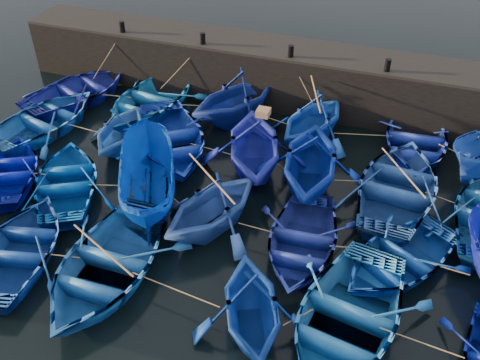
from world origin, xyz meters
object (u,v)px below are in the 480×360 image
(boat_8, at_px, (170,139))
(boat_13, at_px, (11,170))
(boat_0, at_px, (79,91))
(wooden_crate, at_px, (263,112))

(boat_8, xyz_separation_m, boat_13, (-4.73, -3.71, -0.14))
(boat_8, bearing_deg, boat_13, -177.29)
(boat_13, bearing_deg, boat_0, -108.93)
(boat_0, bearing_deg, wooden_crate, -171.29)
(boat_8, height_order, wooden_crate, wooden_crate)
(boat_0, relative_size, boat_13, 1.26)
(boat_0, height_order, boat_8, boat_8)
(boat_13, height_order, wooden_crate, wooden_crate)
(boat_8, distance_m, boat_13, 6.01)
(wooden_crate, bearing_deg, boat_13, -157.68)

